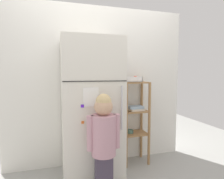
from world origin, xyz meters
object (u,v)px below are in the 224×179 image
(child_standing, at_px, (104,135))
(fruit_bin, at_px, (134,79))
(refrigerator, at_px, (91,108))
(pantry_shelf_unit, at_px, (135,116))

(child_standing, height_order, fruit_bin, fruit_bin)
(child_standing, bearing_deg, refrigerator, 95.86)
(refrigerator, xyz_separation_m, pantry_shelf_unit, (0.64, 0.15, -0.17))
(refrigerator, xyz_separation_m, child_standing, (0.05, -0.44, -0.20))
(child_standing, height_order, pantry_shelf_unit, pantry_shelf_unit)
(child_standing, distance_m, pantry_shelf_unit, 0.84)
(refrigerator, xyz_separation_m, fruit_bin, (0.62, 0.16, 0.34))
(child_standing, relative_size, fruit_bin, 4.66)
(refrigerator, bearing_deg, fruit_bin, 14.41)
(child_standing, bearing_deg, fruit_bin, 46.44)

